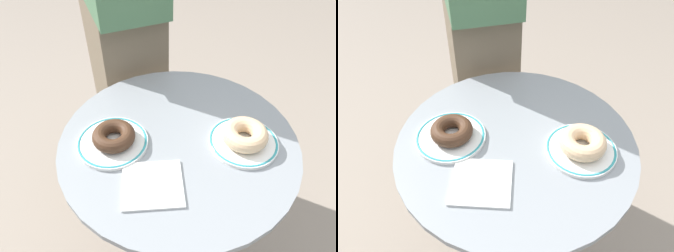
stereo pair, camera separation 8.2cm
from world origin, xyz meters
The scene contains 7 objects.
cafe_table centered at (0.00, 0.00, 0.55)m, with size 0.63×0.63×0.77m.
plate_left centered at (-0.17, -0.04, 0.77)m, with size 0.18×0.18×0.01m.
plate_right centered at (0.17, 0.01, 0.77)m, with size 0.18×0.18×0.01m.
donut_chocolate centered at (-0.16, -0.04, 0.80)m, with size 0.11×0.11×0.04m, color #422819.
donut_glazed centered at (0.17, 0.01, 0.80)m, with size 0.12×0.12×0.04m, color #E0B789.
paper_napkin centered at (-0.04, -0.15, 0.77)m, with size 0.14×0.13×0.01m, color white.
person_figure centered at (-0.27, 0.46, 0.83)m, with size 0.42×0.50×1.70m.
Camera 1 is at (0.06, -0.57, 1.38)m, focal length 34.16 mm.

